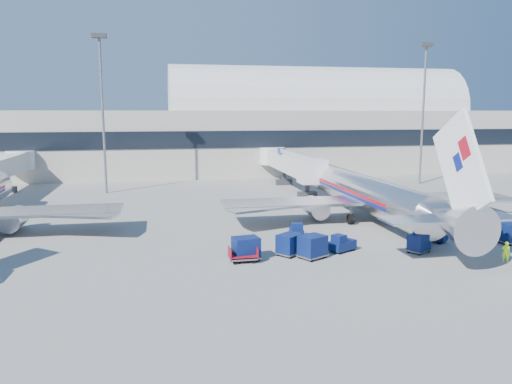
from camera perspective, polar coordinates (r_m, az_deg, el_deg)
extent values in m
plane|color=gray|center=(48.21, 4.07, -4.99)|extent=(260.00, 260.00, 0.00)
cube|color=#B2AA9E|center=(102.07, -18.27, 5.44)|extent=(170.00, 28.00, 12.00)
cube|color=black|center=(88.22, -19.41, 5.53)|extent=(170.00, 0.40, 3.00)
cylinder|color=silver|center=(106.14, 6.75, 9.20)|extent=(60.00, 18.00, 18.00)
cylinder|color=silver|center=(56.45, 12.35, -0.10)|extent=(3.80, 28.00, 3.80)
sphere|color=silver|center=(69.39, 7.79, 1.72)|extent=(3.72, 3.72, 3.72)
cone|color=silver|center=(41.61, 21.66, -3.23)|extent=(3.80, 6.00, 3.80)
cube|color=#A50C1A|center=(57.32, 11.97, 0.31)|extent=(3.85, 20.16, 0.32)
cube|color=navy|center=(57.38, 11.96, -0.06)|extent=(3.85, 20.16, 0.32)
cube|color=white|center=(40.53, 22.40, 2.72)|extent=(0.35, 7.79, 8.74)
cube|color=silver|center=(41.98, 21.31, -2.82)|extent=(11.00, 3.00, 0.18)
cube|color=silver|center=(55.65, 12.74, -0.87)|extent=(32.00, 5.00, 0.28)
cylinder|color=#B7B7BC|center=(55.26, 6.85, -1.78)|extent=(2.10, 3.80, 2.10)
cylinder|color=#B7B7BC|center=(59.53, 16.98, -1.33)|extent=(2.10, 3.80, 2.10)
cylinder|color=black|center=(66.95, 8.57, -0.69)|extent=(0.40, 0.90, 0.90)
cylinder|color=#B7B7BC|center=(54.54, -25.96, -2.79)|extent=(2.10, 3.80, 2.10)
cube|color=silver|center=(78.08, 3.77, 3.42)|extent=(2.70, 24.00, 2.70)
cube|color=silver|center=(66.43, 6.46, 2.38)|extent=(3.40, 3.20, 3.20)
cylinder|color=silver|center=(89.20, 1.88, 4.14)|extent=(4.40, 4.40, 3.00)
cube|color=#2D2D30|center=(68.80, 5.87, 0.77)|extent=(0.50, 0.50, 3.00)
cube|color=#2D2D30|center=(69.01, 5.86, -0.34)|extent=(2.60, 1.00, 0.90)
cube|color=#2D2D30|center=(81.21, 3.22, 2.08)|extent=(0.50, 0.50, 3.00)
cube|color=#2D2D30|center=(81.39, 3.21, 1.14)|extent=(2.60, 1.00, 0.90)
cube|color=navy|center=(77.53, 2.64, 4.72)|extent=(0.12, 1.40, 0.90)
cylinder|color=silver|center=(89.73, -25.31, 3.30)|extent=(4.40, 4.40, 3.00)
cube|color=#2D2D30|center=(81.79, -26.64, 1.17)|extent=(0.50, 0.50, 3.00)
cube|color=#2D2D30|center=(81.97, -26.58, 0.24)|extent=(2.60, 1.00, 0.90)
cylinder|color=slate|center=(75.51, -17.09, 8.17)|extent=(0.36, 0.36, 22.00)
cube|color=#2D2D30|center=(76.25, -17.50, 16.68)|extent=(2.00, 1.20, 0.60)
cylinder|color=slate|center=(86.20, 18.53, 8.17)|extent=(0.36, 0.36, 22.00)
cube|color=#2D2D30|center=(86.84, 18.92, 15.63)|extent=(2.00, 1.20, 0.60)
cube|color=#9E9E96|center=(57.13, 21.27, -2.90)|extent=(3.00, 0.55, 0.90)
cube|color=#9E9E96|center=(58.95, 23.98, -2.72)|extent=(3.00, 0.55, 0.90)
cube|color=#9E9E96|center=(60.89, 26.53, -2.53)|extent=(3.00, 0.55, 0.90)
cube|color=#0A184B|center=(43.26, 9.87, -5.99)|extent=(2.62, 2.15, 0.76)
cube|color=#0A184B|center=(42.73, 9.45, -5.32)|extent=(1.29, 1.33, 0.71)
cylinder|color=black|center=(44.22, 10.10, -6.03)|extent=(0.61, 0.47, 0.57)
cube|color=#0A184B|center=(48.63, 19.44, -4.63)|extent=(2.62, 2.82, 0.84)
cube|color=#0A184B|center=(48.68, 18.87, -3.77)|extent=(1.51, 1.49, 0.78)
cylinder|color=black|center=(48.88, 20.62, -4.99)|extent=(0.59, 0.64, 0.63)
cube|color=#0A184B|center=(47.19, 4.64, -4.60)|extent=(1.58, 2.55, 0.78)
cube|color=#0A184B|center=(46.54, 4.72, -4.00)|extent=(1.18, 1.10, 0.73)
cylinder|color=black|center=(48.01, 3.99, -4.69)|extent=(0.32, 0.61, 0.58)
cube|color=#0A184B|center=(40.80, 6.48, -6.09)|extent=(2.54, 2.36, 1.63)
cube|color=slate|center=(41.03, 6.46, -7.20)|extent=(2.66, 2.46, 0.11)
cylinder|color=black|center=(41.99, 6.59, -6.85)|extent=(0.48, 0.37, 0.45)
cube|color=#0A184B|center=(41.48, 3.85, -5.88)|extent=(2.43, 2.37, 1.55)
cube|color=slate|center=(41.69, 3.84, -6.91)|extent=(2.55, 2.48, 0.11)
cylinder|color=black|center=(42.61, 3.80, -6.59)|extent=(0.44, 0.40, 0.43)
cube|color=#0A184B|center=(40.07, -1.16, -6.32)|extent=(2.27, 1.90, 1.63)
cube|color=slate|center=(40.30, -1.16, -7.45)|extent=(2.39, 1.98, 0.11)
cylinder|color=black|center=(41.12, -0.42, -7.14)|extent=(0.47, 0.26, 0.45)
cube|color=#0A184B|center=(44.42, 18.14, -5.46)|extent=(2.13, 1.99, 1.37)
cube|color=slate|center=(44.60, 18.09, -6.32)|extent=(2.24, 2.08, 0.09)
cylinder|color=black|center=(45.41, 17.97, -6.06)|extent=(0.40, 0.32, 0.38)
cube|color=#0A184B|center=(50.55, 27.16, -4.09)|extent=(2.17, 1.76, 1.62)
cube|color=slate|center=(50.73, 27.10, -4.99)|extent=(2.28, 1.83, 0.11)
cylinder|color=black|center=(51.70, 27.25, -4.78)|extent=(0.46, 0.22, 0.45)
cube|color=slate|center=(39.79, -1.49, -7.50)|extent=(2.25, 1.54, 0.12)
cube|color=maroon|center=(39.73, -1.49, -7.22)|extent=(2.25, 1.59, 0.08)
cylinder|color=black|center=(40.48, -0.64, -7.43)|extent=(0.41, 0.17, 0.41)
imported|color=#A4F219|center=(44.37, 26.66, -6.11)|extent=(0.71, 0.69, 1.65)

